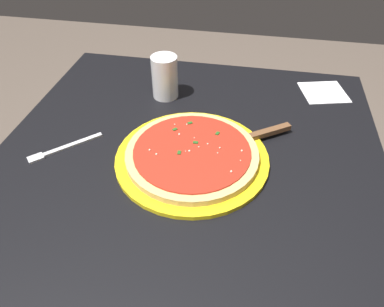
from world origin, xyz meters
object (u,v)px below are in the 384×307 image
object	(u,v)px
cup_tall_drink	(165,77)
napkin_folded_right	(324,92)
pizza	(192,153)
pizza_server	(254,137)
fork	(61,149)
serving_plate	(192,158)

from	to	relation	value
cup_tall_drink	napkin_folded_right	xyz separation A→B (m)	(-0.10, 0.47, -0.06)
pizza	pizza_server	distance (m)	0.17
pizza_server	fork	xyz separation A→B (m)	(0.12, -0.46, -0.01)
pizza_server	fork	distance (m)	0.48
napkin_folded_right	fork	distance (m)	0.77
pizza	napkin_folded_right	distance (m)	0.50
serving_plate	napkin_folded_right	xyz separation A→B (m)	(-0.37, 0.34, -0.00)
pizza_server	fork	bearing A→B (deg)	-75.75
pizza_server	napkin_folded_right	size ratio (longest dim) A/B	1.62
cup_tall_drink	fork	bearing A→B (deg)	-33.96
serving_plate	cup_tall_drink	xyz separation A→B (m)	(-0.27, -0.13, 0.06)
pizza	cup_tall_drink	world-z (taller)	cup_tall_drink
cup_tall_drink	fork	xyz separation A→B (m)	(0.29, -0.19, -0.06)
cup_tall_drink	fork	world-z (taller)	cup_tall_drink
fork	pizza	bearing A→B (deg)	93.91
serving_plate	pizza	bearing A→B (deg)	-177.61
serving_plate	napkin_folded_right	distance (m)	0.50
pizza	pizza_server	xyz separation A→B (m)	(-0.10, 0.14, -0.00)
serving_plate	fork	distance (m)	0.33
pizza	fork	world-z (taller)	pizza
pizza	pizza_server	world-z (taller)	pizza
serving_plate	fork	world-z (taller)	serving_plate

